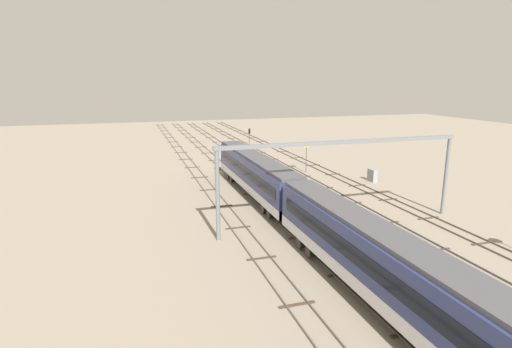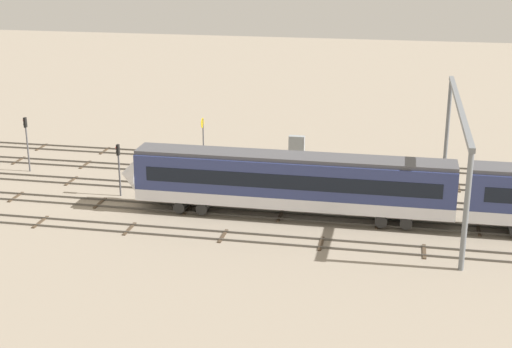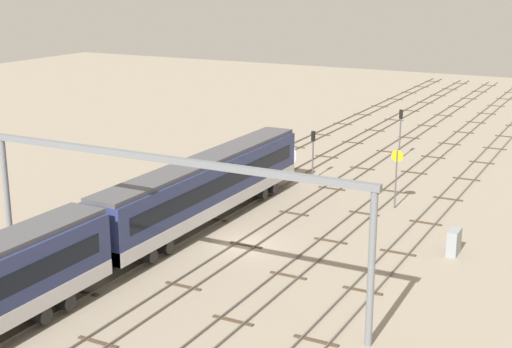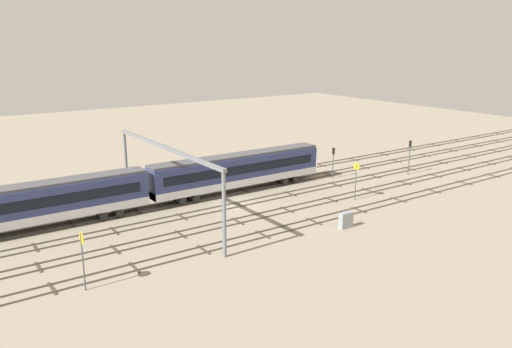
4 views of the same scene
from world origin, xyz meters
The scene contains 11 objects.
ground_plane centered at (0.00, 0.00, 0.00)m, with size 192.42×192.42×0.00m, color gray.
track_near_foreground centered at (0.00, -9.50, 0.07)m, with size 176.42×2.40×0.16m.
track_second_near centered at (0.00, -4.75, 0.07)m, with size 176.42×2.40×0.16m.
track_middle centered at (0.00, 0.00, 0.07)m, with size 176.42×2.40×0.16m.
track_with_train centered at (0.00, 4.75, 0.07)m, with size 176.42×2.40×0.16m.
track_far_background centered at (0.00, 9.50, 0.07)m, with size 176.42×2.40×0.16m.
overhead_gantry centered at (-9.32, -0.02, 6.53)m, with size 0.40×24.39×8.25m.
speed_sign_near_foreground centered at (12.71, -6.35, 3.05)m, with size 0.14×0.92×4.66m.
signal_light_trackside_approach centered at (17.41, 2.69, 2.89)m, with size 0.31×0.32×4.40m.
signal_light_trackside_departure centered at (27.95, -2.00, 3.26)m, with size 0.31×0.32×5.03m.
relay_cabinet centered at (4.92, -12.74, 0.84)m, with size 1.57×0.65×1.68m.
Camera 1 is at (-42.17, 18.75, 13.69)m, focal length 28.62 mm.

